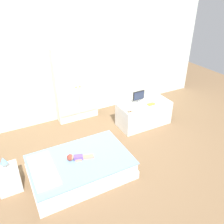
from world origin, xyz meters
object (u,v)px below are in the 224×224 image
(rocking_horse_toy, at_px, (130,109))
(book_yellow, at_px, (151,104))
(doll, at_px, (75,157))
(tv_stand, at_px, (144,114))
(nightstand, at_px, (9,179))
(tv_monitor, at_px, (139,96))
(bed, at_px, (81,167))
(table_lamp, at_px, (3,161))
(wardrobe, at_px, (76,84))

(rocking_horse_toy, relative_size, book_yellow, 0.79)
(doll, relative_size, tv_stand, 0.37)
(nightstand, distance_m, tv_monitor, 2.64)
(bed, relative_size, rocking_horse_toy, 12.14)
(book_yellow, bearing_deg, rocking_horse_toy, -173.60)
(bed, height_order, tv_stand, tv_stand)
(table_lamp, distance_m, book_yellow, 2.72)
(doll, bearing_deg, table_lamp, 169.00)
(bed, xyz_separation_m, doll, (-0.06, 0.03, 0.18))
(rocking_horse_toy, bearing_deg, tv_stand, 21.46)
(nightstand, relative_size, wardrobe, 0.24)
(wardrobe, xyz_separation_m, tv_stand, (1.08, -0.85, -0.53))
(doll, height_order, rocking_horse_toy, rocking_horse_toy)
(book_yellow, bearing_deg, wardrobe, 140.40)
(tv_monitor, bearing_deg, table_lamp, -166.22)
(doll, relative_size, book_yellow, 2.56)
(rocking_horse_toy, bearing_deg, tv_monitor, 36.61)
(rocking_horse_toy, height_order, book_yellow, rocking_horse_toy)
(doll, distance_m, table_lamp, 0.95)
(table_lamp, bearing_deg, bed, -12.16)
(tv_monitor, bearing_deg, rocking_horse_toy, -143.39)
(table_lamp, bearing_deg, doll, -11.00)
(table_lamp, bearing_deg, tv_stand, 11.57)
(doll, bearing_deg, book_yellow, 18.76)
(tv_stand, bearing_deg, wardrobe, 141.92)
(nightstand, bearing_deg, book_yellow, 8.95)
(tv_monitor, bearing_deg, bed, -151.83)
(tv_stand, height_order, rocking_horse_toy, rocking_horse_toy)
(tv_monitor, bearing_deg, wardrobe, 142.49)
(table_lamp, bearing_deg, book_yellow, 8.95)
(wardrobe, bearing_deg, tv_stand, -38.08)
(tv_monitor, height_order, rocking_horse_toy, tv_monitor)
(wardrobe, distance_m, book_yellow, 1.53)
(bed, xyz_separation_m, rocking_horse_toy, (1.21, 0.58, 0.39))
(table_lamp, height_order, wardrobe, wardrobe)
(nightstand, relative_size, book_yellow, 2.38)
(bed, bearing_deg, nightstand, 167.84)
(table_lamp, xyz_separation_m, book_yellow, (2.69, 0.42, -0.01))
(table_lamp, height_order, book_yellow, table_lamp)
(doll, bearing_deg, nightstand, 169.00)
(wardrobe, bearing_deg, book_yellow, -39.60)
(nightstand, xyz_separation_m, table_lamp, (0.00, -0.00, 0.32))
(wardrobe, relative_size, tv_stand, 1.48)
(doll, xyz_separation_m, book_yellow, (1.77, 0.60, 0.16))
(nightstand, height_order, rocking_horse_toy, rocking_horse_toy)
(nightstand, bearing_deg, rocking_horse_toy, 9.53)
(table_lamp, bearing_deg, wardrobe, 42.12)
(bed, bearing_deg, book_yellow, 20.29)
(bed, relative_size, nightstand, 4.03)
(tv_stand, distance_m, book_yellow, 0.28)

